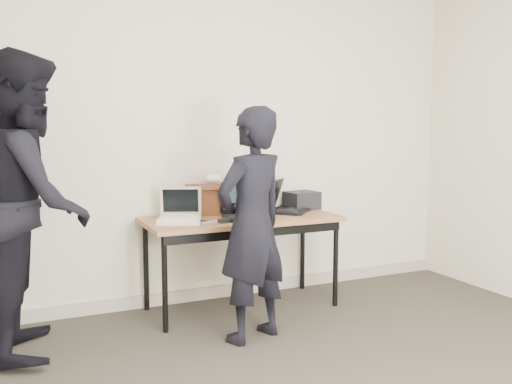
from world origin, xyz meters
TOP-DOWN VIEW (x-y plane):
  - room at (0.00, 0.00)m, footprint 4.60×4.60m
  - desk at (0.12, 1.90)m, footprint 1.50×0.65m
  - laptop_beige at (-0.38, 1.91)m, footprint 0.40×0.39m
  - laptop_center at (0.13, 1.87)m, footprint 0.41×0.40m
  - laptop_right at (0.54, 2.02)m, footprint 0.49×0.48m
  - leather_satchel at (-0.06, 2.13)m, footprint 0.39×0.24m
  - tissue at (-0.03, 2.13)m, footprint 0.13×0.10m
  - equipment_box at (0.75, 2.09)m, footprint 0.28×0.25m
  - power_brick at (-0.10, 1.73)m, footprint 0.08×0.05m
  - cables at (0.05, 1.86)m, footprint 1.15×0.38m
  - person_typist at (-0.08, 1.29)m, footprint 0.66×0.54m
  - person_observer at (-1.40, 1.73)m, footprint 0.83×1.01m
  - baseboard at (0.00, 2.23)m, footprint 4.50×0.03m

SIDE VIEW (x-z plane):
  - baseboard at x=0.00m, z-range 0.00..0.10m
  - desk at x=0.12m, z-range 0.30..1.02m
  - cables at x=0.05m, z-range 0.72..0.73m
  - power_brick at x=-0.10m, z-range 0.72..0.75m
  - laptop_beige at x=-0.38m, z-range 0.65..0.89m
  - person_typist at x=-0.08m, z-range 0.00..1.55m
  - laptop_right at x=0.54m, z-range 0.65..0.91m
  - laptop_center at x=0.13m, z-range 0.65..0.91m
  - equipment_box at x=0.75m, z-range 0.72..0.87m
  - leather_satchel at x=-0.06m, z-range 0.72..0.97m
  - person_observer at x=-1.40m, z-range 0.00..1.88m
  - tissue at x=-0.03m, z-range 0.97..1.04m
  - room at x=0.00m, z-range -0.05..2.75m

